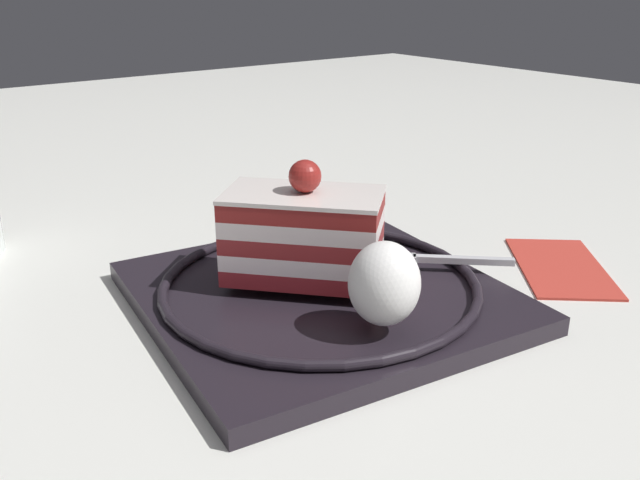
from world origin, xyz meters
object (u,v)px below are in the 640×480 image
(dessert_plate, at_px, (320,292))
(whipped_cream_dollop, at_px, (384,284))
(fork, at_px, (428,259))
(cake_slice, at_px, (305,234))
(folded_napkin, at_px, (561,266))

(dessert_plate, bearing_deg, whipped_cream_dollop, -96.72)
(whipped_cream_dollop, bearing_deg, fork, 28.74)
(fork, bearing_deg, dessert_plate, 163.10)
(cake_slice, distance_m, fork, 0.10)
(cake_slice, bearing_deg, dessert_plate, -55.31)
(cake_slice, relative_size, fork, 1.30)
(whipped_cream_dollop, xyz_separation_m, folded_napkin, (0.21, 0.01, -0.05))
(dessert_plate, height_order, fork, fork)
(dessert_plate, distance_m, cake_slice, 0.05)
(cake_slice, height_order, fork, cake_slice)
(cake_slice, xyz_separation_m, whipped_cream_dollop, (-0.00, -0.09, -0.01))
(folded_napkin, bearing_deg, whipped_cream_dollop, -177.51)
(dessert_plate, bearing_deg, fork, -16.90)
(whipped_cream_dollop, xyz_separation_m, fork, (0.09, 0.05, -0.02))
(dessert_plate, height_order, folded_napkin, dessert_plate)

